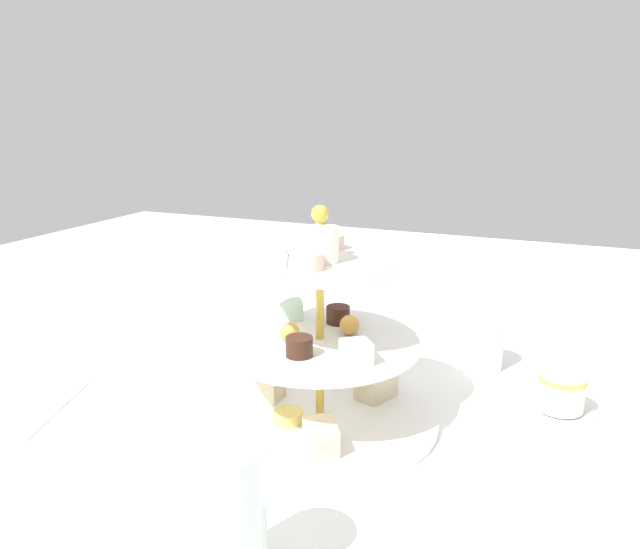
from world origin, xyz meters
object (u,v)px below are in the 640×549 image
(water_glass_short_left, at_px, (481,344))
(butter_knife_right, at_px, (604,543))
(tiered_serving_stand, at_px, (320,359))
(butter_knife_left, at_px, (57,407))
(water_glass_tall_right, at_px, (223,520))
(teacup_with_saucer, at_px, (561,395))

(water_glass_short_left, bearing_deg, butter_knife_right, 24.87)
(tiered_serving_stand, xyz_separation_m, butter_knife_left, (0.10, -0.32, -0.08))
(water_glass_tall_right, bearing_deg, teacup_with_saucer, 151.07)
(water_glass_tall_right, distance_m, butter_knife_left, 0.41)
(tiered_serving_stand, bearing_deg, water_glass_tall_right, 7.66)
(butter_knife_right, bearing_deg, butter_knife_left, 104.81)
(water_glass_tall_right, height_order, teacup_with_saucer, water_glass_tall_right)
(water_glass_tall_right, relative_size, butter_knife_right, 0.74)
(tiered_serving_stand, bearing_deg, water_glass_short_left, 147.58)
(water_glass_short_left, xyz_separation_m, butter_knife_left, (0.34, -0.47, -0.03))
(teacup_with_saucer, height_order, butter_knife_left, teacup_with_saucer)
(water_glass_short_left, height_order, butter_knife_left, water_glass_short_left)
(butter_knife_left, height_order, butter_knife_right, same)
(tiered_serving_stand, xyz_separation_m, water_glass_tall_right, (0.28, 0.04, -0.02))
(water_glass_tall_right, height_order, butter_knife_right, water_glass_tall_right)
(teacup_with_saucer, xyz_separation_m, butter_knife_right, (0.25, 0.05, -0.02))
(tiered_serving_stand, relative_size, water_glass_tall_right, 2.30)
(water_glass_tall_right, height_order, butter_knife_left, water_glass_tall_right)
(tiered_serving_stand, distance_m, water_glass_short_left, 0.29)
(butter_knife_left, bearing_deg, tiered_serving_stand, 90.25)
(butter_knife_right, bearing_deg, water_glass_short_left, 40.63)
(water_glass_tall_right, bearing_deg, butter_knife_left, -117.03)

